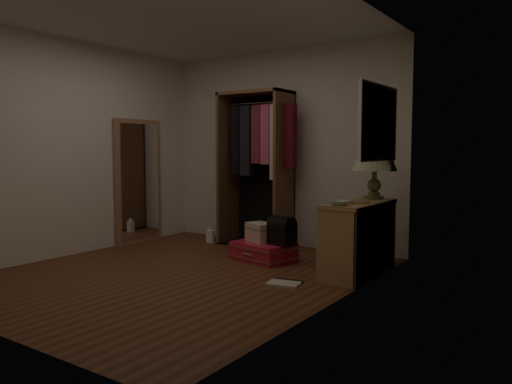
# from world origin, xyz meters

# --- Properties ---
(ground) EXTENTS (4.00, 4.00, 0.00)m
(ground) POSITION_xyz_m (0.00, 0.00, 0.00)
(ground) COLOR #502B17
(ground) RESTS_ON ground
(room_walls) EXTENTS (3.52, 4.02, 2.60)m
(room_walls) POSITION_xyz_m (0.08, 0.04, 1.50)
(room_walls) COLOR silver
(room_walls) RESTS_ON ground
(console_bookshelf) EXTENTS (0.42, 1.12, 0.75)m
(console_bookshelf) POSITION_xyz_m (1.53, 1.04, 0.39)
(console_bookshelf) COLOR #A47E4F
(console_bookshelf) RESTS_ON ground
(open_wardrobe) EXTENTS (1.09, 0.50, 2.05)m
(open_wardrobe) POSITION_xyz_m (-0.20, 1.77, 1.22)
(open_wardrobe) COLOR brown
(open_wardrobe) RESTS_ON ground
(floor_mirror) EXTENTS (0.06, 0.80, 1.70)m
(floor_mirror) POSITION_xyz_m (-1.70, 1.00, 0.85)
(floor_mirror) COLOR #9D6D4C
(floor_mirror) RESTS_ON ground
(pink_suitcase) EXTENTS (0.78, 0.63, 0.21)m
(pink_suitcase) POSITION_xyz_m (0.37, 1.01, 0.11)
(pink_suitcase) COLOR red
(pink_suitcase) RESTS_ON ground
(train_case) EXTENTS (0.38, 0.33, 0.24)m
(train_case) POSITION_xyz_m (0.30, 1.03, 0.32)
(train_case) COLOR #C4B496
(train_case) RESTS_ON pink_suitcase
(black_bag) EXTENTS (0.34, 0.27, 0.33)m
(black_bag) POSITION_xyz_m (0.62, 1.00, 0.38)
(black_bag) COLOR black
(black_bag) RESTS_ON pink_suitcase
(table_lamp) EXTENTS (0.64, 0.64, 0.60)m
(table_lamp) POSITION_xyz_m (1.54, 1.41, 1.19)
(table_lamp) COLOR #465228
(table_lamp) RESTS_ON console_bookshelf
(brass_tray) EXTENTS (0.28, 0.28, 0.02)m
(brass_tray) POSITION_xyz_m (1.54, 0.94, 0.76)
(brass_tray) COLOR #B37D45
(brass_tray) RESTS_ON console_bookshelf
(ceramic_bowl) EXTENTS (0.20, 0.20, 0.05)m
(ceramic_bowl) POSITION_xyz_m (1.49, 0.63, 0.77)
(ceramic_bowl) COLOR #A1C2A8
(ceramic_bowl) RESTS_ON console_bookshelf
(white_jug) EXTENTS (0.14, 0.14, 0.21)m
(white_jug) POSITION_xyz_m (-0.87, 1.53, 0.09)
(white_jug) COLOR white
(white_jug) RESTS_ON ground
(floor_book) EXTENTS (0.34, 0.29, 0.03)m
(floor_book) POSITION_xyz_m (1.11, 0.25, 0.01)
(floor_book) COLOR beige
(floor_book) RESTS_ON ground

